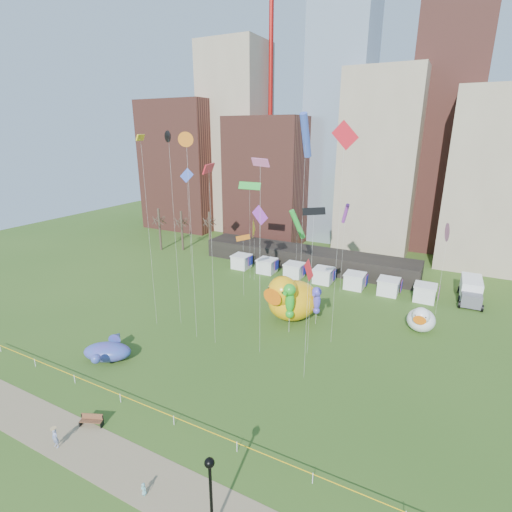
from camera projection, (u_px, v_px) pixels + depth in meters
The scene contains 35 objects.
ground at pixel (174, 425), 31.71m from camera, with size 160.00×160.00×0.00m, color #2E5119.
footpath at pixel (129, 470), 27.49m from camera, with size 70.00×4.00×0.02m, color #877954.
skyline at pixel (375, 140), 75.64m from camera, with size 101.00×23.00×68.00m.
crane_left at pixel (275, 12), 80.52m from camera, with size 23.00×1.00×76.00m.
pavilion at pixel (307, 258), 68.42m from camera, with size 38.00×6.00×3.20m, color black.
vendor_tents at pixel (323, 276), 61.31m from camera, with size 33.24×2.80×2.40m.
bare_trees at pixel (183, 230), 77.93m from camera, with size 8.44×6.44×8.50m.
caution_tape at pixel (174, 418), 31.50m from camera, with size 50.00×0.06×0.90m.
big_duck at pixel (291, 298), 48.75m from camera, with size 7.53×8.88×6.32m.
small_duck at pixel (421, 319), 46.17m from camera, with size 3.37×4.50×3.44m.
seahorse_green at pixel (290, 298), 44.92m from camera, with size 1.61×1.94×6.30m.
seahorse_purple at pixel (317, 298), 47.26m from camera, with size 1.29×1.57×5.00m.
whale_inflatable at pixel (108, 351), 40.61m from camera, with size 5.66×6.17×2.21m.
park_bench at pixel (92, 420), 31.55m from camera, with size 1.94×1.26×0.95m.
lamppost at pixel (211, 487), 22.15m from camera, with size 0.60×0.60×5.75m.
box_truck at pixel (471, 290), 54.72m from camera, with size 3.14×7.28×3.06m.
woman at pixel (55, 438), 29.24m from camera, with size 0.61×0.40×1.67m, color white.
toddler at pixel (144, 489), 25.47m from camera, with size 0.32×0.24×0.94m, color white.
kite_0 at pixel (209, 170), 38.01m from camera, with size 1.30×3.00×20.03m.
kite_1 at pixel (260, 165), 36.03m from camera, with size 2.38×1.46×20.67m.
kite_2 at pixel (169, 139), 41.59m from camera, with size 0.55×1.24×23.16m.
kite_3 at pixel (250, 186), 58.88m from camera, with size 3.69×0.63×15.68m.
kite_4 at pixel (141, 141), 41.51m from camera, with size 1.22×2.12×22.77m.
kite_5 at pixel (306, 136), 43.82m from camera, with size 0.96×3.00×25.14m.
kite_6 at pixel (186, 141), 38.35m from camera, with size 1.49×0.42×23.03m.
kite_7 at pixel (260, 216), 54.86m from camera, with size 2.86×0.66×13.13m.
kite_8 at pixel (309, 273), 34.49m from camera, with size 1.44×1.50×12.24m.
kite_9 at pixel (448, 232), 47.38m from camera, with size 0.69×2.30×12.37m.
kite_10 at pixel (314, 213), 37.20m from camera, with size 1.99×1.78×16.05m.
kite_11 at pixel (297, 224), 55.97m from camera, with size 2.45×2.37×12.43m.
kite_12 at pixel (254, 229), 60.02m from camera, with size 1.54×2.71×9.99m.
kite_13 at pixel (187, 178), 59.30m from camera, with size 2.24×0.51×17.75m.
kite_14 at pixel (243, 238), 54.02m from camera, with size 1.29×2.22×9.18m.
kite_15 at pixel (345, 214), 54.45m from camera, with size 1.46×1.74×13.50m.
kite_16 at pixel (345, 141), 37.39m from camera, with size 2.83×0.37×24.12m.
Camera 1 is at (17.93, -19.83, 23.04)m, focal length 27.00 mm.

